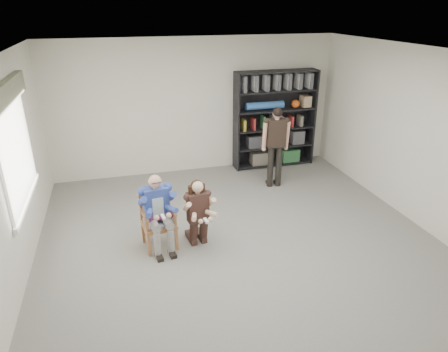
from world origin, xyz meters
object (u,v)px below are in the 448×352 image
object	(u,v)px
seated_man	(158,212)
bookshelf	(275,120)
armchair	(158,220)
kneeling_woman	(199,214)
standing_man	(276,148)

from	to	relation	value
seated_man	bookshelf	xyz separation A→B (m)	(2.90, 2.65, 0.47)
bookshelf	armchair	bearing A→B (deg)	-137.51
kneeling_woman	standing_man	size ratio (longest dim) A/B	0.66
bookshelf	standing_man	distance (m)	1.19
armchair	kneeling_woman	world-z (taller)	kneeling_woman
armchair	seated_man	bearing A→B (deg)	0.00
kneeling_woman	bookshelf	distance (m)	3.65
armchair	standing_man	bearing A→B (deg)	24.98
kneeling_woman	seated_man	bearing A→B (deg)	160.97
bookshelf	kneeling_woman	bearing A→B (deg)	-129.88
kneeling_woman	armchair	bearing A→B (deg)	160.97
seated_man	standing_man	bearing A→B (deg)	24.98
armchair	bookshelf	bearing A→B (deg)	35.14
kneeling_woman	standing_man	world-z (taller)	standing_man
kneeling_woman	bookshelf	xyz separation A→B (m)	(2.32, 2.77, 0.52)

